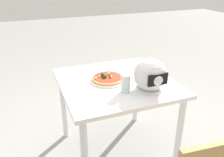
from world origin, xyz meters
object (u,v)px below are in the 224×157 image
at_px(dining_table, 116,91).
at_px(drinking_glass, 125,83).
at_px(motorcycle_helmet, 150,76).
at_px(pizza, 107,78).

relative_size(dining_table, drinking_glass, 6.41).
bearing_deg(motorcycle_helmet, drinking_glass, -10.78).
relative_size(pizza, drinking_glass, 1.86).
height_order(dining_table, motorcycle_helmet, motorcycle_helmet).
bearing_deg(dining_table, drinking_glass, 86.97).
xyz_separation_m(dining_table, pizza, (0.06, -0.03, 0.12)).
distance_m(dining_table, motorcycle_helmet, 0.36).
xyz_separation_m(motorcycle_helmet, drinking_glass, (0.18, -0.03, -0.05)).
height_order(pizza, motorcycle_helmet, motorcycle_helmet).
distance_m(motorcycle_helmet, drinking_glass, 0.19).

